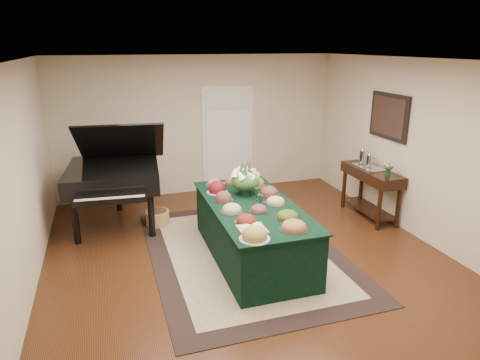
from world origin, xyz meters
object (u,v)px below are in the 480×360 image
object	(u,v)px
grand_piano	(114,174)
buffet_table	(252,231)
floral_centerpiece	(245,178)
mahogany_sideboard	(371,180)

from	to	relation	value
grand_piano	buffet_table	bearing A→B (deg)	-45.22
buffet_table	floral_centerpiece	bearing A→B (deg)	84.57
buffet_table	mahogany_sideboard	xyz separation A→B (m)	(2.43, 0.79, 0.27)
buffet_table	floral_centerpiece	xyz separation A→B (m)	(0.04, 0.42, 0.65)
floral_centerpiece	mahogany_sideboard	distance (m)	2.45
grand_piano	mahogany_sideboard	distance (m)	4.30
buffet_table	mahogany_sideboard	world-z (taller)	mahogany_sideboard
floral_centerpiece	mahogany_sideboard	bearing A→B (deg)	8.68
mahogany_sideboard	buffet_table	bearing A→B (deg)	-162.02
grand_piano	mahogany_sideboard	xyz separation A→B (m)	(4.18, -0.97, -0.21)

